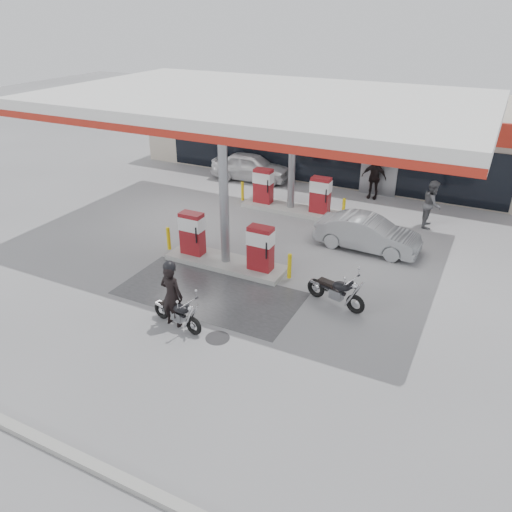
{
  "coord_description": "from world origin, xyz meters",
  "views": [
    {
      "loc": [
        8.18,
        -11.9,
        8.52
      ],
      "look_at": [
        1.72,
        1.01,
        1.2
      ],
      "focal_mm": 35.0,
      "sensor_mm": 36.0,
      "label": 1
    }
  ],
  "objects_px": {
    "main_motorcycle": "(178,314)",
    "hatchback_silver": "(368,233)",
    "attendant": "(432,204)",
    "pump_island_far": "(291,196)",
    "parked_motorcycle": "(336,292)",
    "biker_walking": "(374,178)",
    "biker_main": "(172,295)",
    "parked_car_left": "(257,157)",
    "pump_island_near": "(226,247)",
    "parked_car_right": "(417,176)",
    "sedan_white": "(251,167)"
  },
  "relations": [
    {
      "from": "pump_island_far",
      "to": "main_motorcycle",
      "type": "height_order",
      "value": "pump_island_far"
    },
    {
      "from": "pump_island_far",
      "to": "attendant",
      "type": "xyz_separation_m",
      "value": [
        6.0,
        1.0,
        0.3
      ]
    },
    {
      "from": "pump_island_near",
      "to": "main_motorcycle",
      "type": "distance_m",
      "value": 4.07
    },
    {
      "from": "hatchback_silver",
      "to": "attendant",
      "type": "bearing_deg",
      "value": -25.56
    },
    {
      "from": "biker_main",
      "to": "main_motorcycle",
      "type": "bearing_deg",
      "value": 170.3
    },
    {
      "from": "parked_car_right",
      "to": "biker_main",
      "type": "bearing_deg",
      "value": 162.45
    },
    {
      "from": "attendant",
      "to": "pump_island_far",
      "type": "bearing_deg",
      "value": 95.85
    },
    {
      "from": "pump_island_far",
      "to": "hatchback_silver",
      "type": "bearing_deg",
      "value": -29.69
    },
    {
      "from": "pump_island_near",
      "to": "parked_car_left",
      "type": "xyz_separation_m",
      "value": [
        -4.5,
        11.53,
        -0.13
      ]
    },
    {
      "from": "pump_island_far",
      "to": "parked_motorcycle",
      "type": "height_order",
      "value": "pump_island_far"
    },
    {
      "from": "main_motorcycle",
      "to": "parked_car_right",
      "type": "xyz_separation_m",
      "value": [
        3.82,
        16.0,
        0.16
      ]
    },
    {
      "from": "pump_island_near",
      "to": "parked_car_right",
      "type": "bearing_deg",
      "value": 69.44
    },
    {
      "from": "biker_main",
      "to": "parked_car_right",
      "type": "height_order",
      "value": "biker_main"
    },
    {
      "from": "biker_walking",
      "to": "parked_motorcycle",
      "type": "bearing_deg",
      "value": -79.19
    },
    {
      "from": "biker_main",
      "to": "attendant",
      "type": "relative_size",
      "value": 0.98
    },
    {
      "from": "parked_motorcycle",
      "to": "hatchback_silver",
      "type": "distance_m",
      "value": 4.42
    },
    {
      "from": "attendant",
      "to": "parked_car_right",
      "type": "relative_size",
      "value": 0.47
    },
    {
      "from": "sedan_white",
      "to": "parked_car_left",
      "type": "bearing_deg",
      "value": 13.35
    },
    {
      "from": "hatchback_silver",
      "to": "sedan_white",
      "type": "bearing_deg",
      "value": 56.82
    },
    {
      "from": "parked_motorcycle",
      "to": "sedan_white",
      "type": "distance_m",
      "value": 12.89
    },
    {
      "from": "parked_car_left",
      "to": "pump_island_near",
      "type": "bearing_deg",
      "value": 177.31
    },
    {
      "from": "parked_motorcycle",
      "to": "biker_walking",
      "type": "distance_m",
      "value": 10.27
    },
    {
      "from": "biker_main",
      "to": "biker_walking",
      "type": "height_order",
      "value": "biker_walking"
    },
    {
      "from": "sedan_white",
      "to": "parked_motorcycle",
      "type": "bearing_deg",
      "value": -147.14
    },
    {
      "from": "pump_island_far",
      "to": "biker_walking",
      "type": "height_order",
      "value": "biker_walking"
    },
    {
      "from": "parked_motorcycle",
      "to": "attendant",
      "type": "distance_m",
      "value": 7.98
    },
    {
      "from": "main_motorcycle",
      "to": "attendant",
      "type": "xyz_separation_m",
      "value": [
        5.32,
        11.0,
        0.57
      ]
    },
    {
      "from": "parked_motorcycle",
      "to": "attendant",
      "type": "relative_size",
      "value": 1.03
    },
    {
      "from": "biker_main",
      "to": "parked_car_left",
      "type": "distance_m",
      "value": 16.29
    },
    {
      "from": "sedan_white",
      "to": "biker_walking",
      "type": "bearing_deg",
      "value": -95.01
    },
    {
      "from": "biker_main",
      "to": "pump_island_far",
      "type": "bearing_deg",
      "value": -86.58
    },
    {
      "from": "pump_island_far",
      "to": "pump_island_near",
      "type": "bearing_deg",
      "value": -90.0
    },
    {
      "from": "pump_island_far",
      "to": "main_motorcycle",
      "type": "relative_size",
      "value": 2.71
    },
    {
      "from": "pump_island_near",
      "to": "pump_island_far",
      "type": "height_order",
      "value": "same"
    },
    {
      "from": "hatchback_silver",
      "to": "biker_walking",
      "type": "distance_m",
      "value": 5.89
    },
    {
      "from": "pump_island_far",
      "to": "parked_car_right",
      "type": "height_order",
      "value": "pump_island_far"
    },
    {
      "from": "parked_motorcycle",
      "to": "biker_walking",
      "type": "xyz_separation_m",
      "value": [
        -1.53,
        10.14,
        0.56
      ]
    },
    {
      "from": "attendant",
      "to": "main_motorcycle",
      "type": "bearing_deg",
      "value": 150.57
    },
    {
      "from": "biker_main",
      "to": "hatchback_silver",
      "type": "xyz_separation_m",
      "value": [
        3.72,
        7.57,
        -0.33
      ]
    },
    {
      "from": "pump_island_near",
      "to": "parked_car_right",
      "type": "relative_size",
      "value": 1.19
    },
    {
      "from": "parked_car_left",
      "to": "parked_car_right",
      "type": "xyz_separation_m",
      "value": [
        9.0,
        0.47,
        0.02
      ]
    },
    {
      "from": "parked_car_left",
      "to": "sedan_white",
      "type": "bearing_deg",
      "value": 175.53
    },
    {
      "from": "main_motorcycle",
      "to": "hatchback_silver",
      "type": "distance_m",
      "value": 8.39
    },
    {
      "from": "main_motorcycle",
      "to": "parked_car_left",
      "type": "bearing_deg",
      "value": 119.84
    },
    {
      "from": "main_motorcycle",
      "to": "attendant",
      "type": "relative_size",
      "value": 0.94
    },
    {
      "from": "hatchback_silver",
      "to": "pump_island_near",
      "type": "bearing_deg",
      "value": 132.76
    },
    {
      "from": "biker_main",
      "to": "biker_walking",
      "type": "distance_m",
      "value": 13.53
    },
    {
      "from": "pump_island_near",
      "to": "pump_island_far",
      "type": "distance_m",
      "value": 6.0
    },
    {
      "from": "biker_main",
      "to": "hatchback_silver",
      "type": "bearing_deg",
      "value": -115.56
    },
    {
      "from": "pump_island_near",
      "to": "parked_car_left",
      "type": "bearing_deg",
      "value": 111.31
    }
  ]
}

